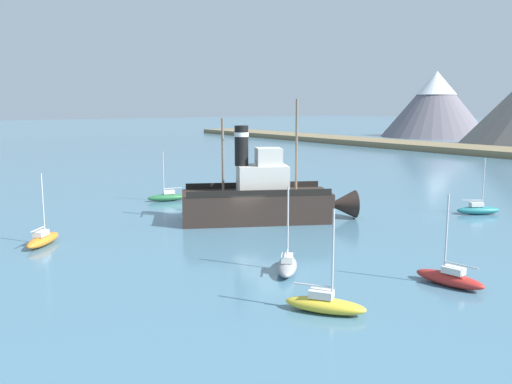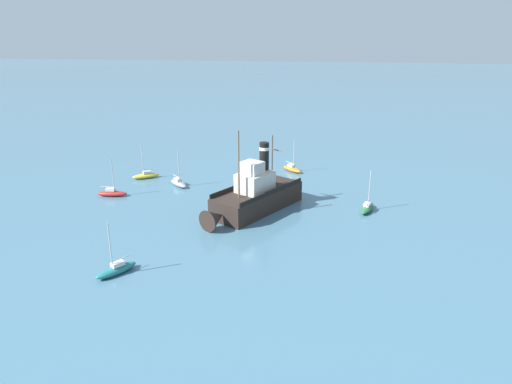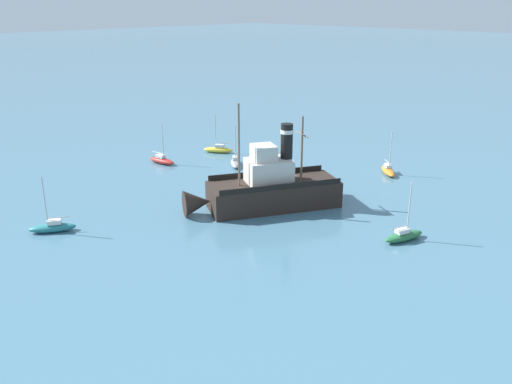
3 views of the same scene
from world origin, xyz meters
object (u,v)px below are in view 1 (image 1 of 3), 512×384
at_px(sailboat_red, 450,278).
at_px(sailboat_green, 167,197).
at_px(sailboat_teal, 478,209).
at_px(sailboat_yellow, 325,304).
at_px(sailboat_orange, 43,239).
at_px(sailboat_grey, 287,265).
at_px(old_tugboat, 264,199).

relative_size(sailboat_red, sailboat_green, 1.00).
relative_size(sailboat_teal, sailboat_yellow, 1.00).
bearing_deg(sailboat_green, sailboat_orange, -54.49).
bearing_deg(sailboat_grey, sailboat_orange, -145.81).
distance_m(old_tugboat, sailboat_teal, 18.95).
bearing_deg(sailboat_orange, sailboat_teal, 71.29).
relative_size(old_tugboat, sailboat_orange, 2.92).
distance_m(sailboat_red, sailboat_orange, 26.11).
xyz_separation_m(old_tugboat, sailboat_green, (-12.90, -2.31, -1.40)).
relative_size(sailboat_red, sailboat_orange, 1.00).
bearing_deg(sailboat_yellow, sailboat_orange, -160.03).
xyz_separation_m(sailboat_teal, sailboat_red, (9.83, -18.32, 0.00)).
bearing_deg(sailboat_red, sailboat_orange, -144.28).
height_order(sailboat_red, sailboat_yellow, same).
xyz_separation_m(sailboat_grey, sailboat_yellow, (5.76, -2.44, 0.00)).
bearing_deg(sailboat_teal, sailboat_orange, -108.71).
distance_m(sailboat_grey, sailboat_orange, 17.35).
bearing_deg(sailboat_teal, old_tugboat, -117.89).
height_order(old_tugboat, sailboat_yellow, old_tugboat).
xyz_separation_m(old_tugboat, sailboat_orange, (-2.52, -16.86, -1.40)).
height_order(sailboat_grey, sailboat_yellow, same).
xyz_separation_m(sailboat_teal, sailboat_orange, (-11.37, -33.56, 0.00)).
distance_m(sailboat_grey, sailboat_green, 25.19).
distance_m(sailboat_grey, sailboat_red, 8.78).
bearing_deg(sailboat_red, sailboat_yellow, -97.84).
relative_size(old_tugboat, sailboat_red, 2.92).
distance_m(sailboat_red, sailboat_green, 31.59).
height_order(sailboat_teal, sailboat_yellow, same).
relative_size(sailboat_red, sailboat_yellow, 1.00).
height_order(old_tugboat, sailboat_orange, old_tugboat).
relative_size(sailboat_orange, sailboat_green, 1.00).
relative_size(old_tugboat, sailboat_grey, 2.92).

